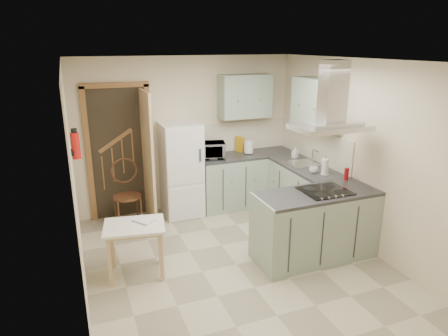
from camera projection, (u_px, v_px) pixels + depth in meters
name	position (u px, v px, depth m)	size (l,w,h in m)	color
floor	(236.00, 264.00, 5.06)	(4.20, 4.20, 0.00)	#B4AA8C
ceiling	(239.00, 61.00, 4.31)	(4.20, 4.20, 0.00)	silver
back_wall	(187.00, 134.00, 6.55)	(3.60, 3.60, 0.00)	beige
left_wall	(75.00, 190.00, 4.06)	(4.20, 4.20, 0.00)	beige
right_wall	(362.00, 156.00, 5.31)	(4.20, 4.20, 0.00)	beige
doorway	(120.00, 153.00, 6.20)	(1.10, 0.12, 2.10)	brown
fridge	(181.00, 170.00, 6.36)	(0.60, 0.60, 1.50)	white
counter_back	(231.00, 181.00, 6.75)	(1.08, 0.60, 0.90)	#9EB2A0
counter_right	(295.00, 188.00, 6.44)	(0.60, 1.95, 0.90)	#9EB2A0
splashback	(241.00, 136.00, 6.90)	(1.68, 0.02, 0.50)	beige
wall_cabinet_back	(245.00, 96.00, 6.54)	(0.85, 0.35, 0.70)	#9EB2A0
wall_cabinet_right	(317.00, 103.00, 5.82)	(0.35, 0.90, 0.70)	#9EB2A0
peninsula	(316.00, 225.00, 5.12)	(1.55, 0.65, 0.90)	#9EB2A0
hob	(325.00, 191.00, 5.02)	(0.58, 0.50, 0.01)	black
extractor_hood	(330.00, 127.00, 4.77)	(0.90, 0.55, 0.10)	silver
sink	(302.00, 164.00, 6.15)	(0.45, 0.40, 0.01)	silver
fire_extinguisher	(76.00, 146.00, 4.80)	(0.10, 0.10, 0.32)	#B2140F
drop_leaf_table	(136.00, 250.00, 4.75)	(0.70, 0.52, 0.65)	tan
bentwood_chair	(127.00, 197.00, 6.02)	(0.42, 0.42, 0.94)	#4F201A
microwave	(210.00, 150.00, 6.43)	(0.47, 0.32, 0.26)	black
kettle	(249.00, 147.00, 6.69)	(0.16, 0.16, 0.23)	white
cereal_box	(240.00, 144.00, 6.82)	(0.07, 0.17, 0.26)	#C49017
soap_bottle	(295.00, 152.00, 6.47)	(0.08, 0.08, 0.17)	silver
paper_towel	(325.00, 167.00, 5.61)	(0.09, 0.09, 0.24)	silver
cup	(314.00, 170.00, 5.71)	(0.12, 0.12, 0.09)	silver
red_bottle	(346.00, 174.00, 5.40)	(0.06, 0.06, 0.17)	#9F0D12
book	(139.00, 219.00, 4.67)	(0.18, 0.25, 0.11)	maroon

